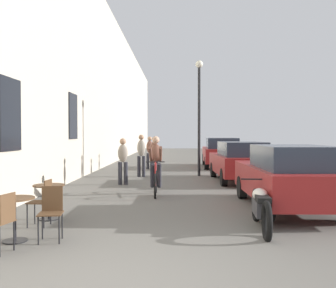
{
  "coord_description": "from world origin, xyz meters",
  "views": [
    {
      "loc": [
        0.64,
        -4.21,
        1.75
      ],
      "look_at": [
        0.24,
        17.24,
        1.22
      ],
      "focal_mm": 40.26,
      "sensor_mm": 36.0,
      "label": 1
    }
  ],
  "objects_px": {
    "cafe_chair_near_toward_wall": "(51,209)",
    "cyclist_on_bicycle": "(156,167)",
    "pedestrian_furthest": "(150,151)",
    "pedestrian_near": "(123,159)",
    "pedestrian_far": "(154,152)",
    "parked_car_nearest": "(288,176)",
    "cafe_table_near": "(15,210)",
    "parked_car_second": "(240,161)",
    "parked_car_third": "(221,152)",
    "cafe_chair_near_toward_street": "(2,218)",
    "pedestrian_mid": "(141,153)",
    "cafe_table_mid": "(49,194)",
    "street_lamp": "(199,103)",
    "cafe_chair_mid_toward_street": "(43,199)",
    "parked_motorcycle": "(261,207)"
  },
  "relations": [
    {
      "from": "parked_car_nearest",
      "to": "parked_motorcycle",
      "type": "relative_size",
      "value": 1.98
    },
    {
      "from": "cafe_chair_near_toward_wall",
      "to": "cafe_chair_mid_toward_street",
      "type": "relative_size",
      "value": 1.0
    },
    {
      "from": "cafe_chair_mid_toward_street",
      "to": "street_lamp",
      "type": "height_order",
      "value": "street_lamp"
    },
    {
      "from": "parked_car_second",
      "to": "street_lamp",
      "type": "bearing_deg",
      "value": 126.21
    },
    {
      "from": "cafe_chair_mid_toward_street",
      "to": "pedestrian_furthest",
      "type": "height_order",
      "value": "pedestrian_furthest"
    },
    {
      "from": "pedestrian_near",
      "to": "parked_car_nearest",
      "type": "distance_m",
      "value": 6.22
    },
    {
      "from": "pedestrian_mid",
      "to": "cafe_chair_near_toward_street",
      "type": "bearing_deg",
      "value": -96.48
    },
    {
      "from": "street_lamp",
      "to": "parked_motorcycle",
      "type": "relative_size",
      "value": 2.28
    },
    {
      "from": "cyclist_on_bicycle",
      "to": "parked_motorcycle",
      "type": "relative_size",
      "value": 0.82
    },
    {
      "from": "parked_car_nearest",
      "to": "cafe_table_near",
      "type": "bearing_deg",
      "value": -152.62
    },
    {
      "from": "cafe_table_mid",
      "to": "cyclist_on_bicycle",
      "type": "height_order",
      "value": "cyclist_on_bicycle"
    },
    {
      "from": "pedestrian_far",
      "to": "pedestrian_furthest",
      "type": "bearing_deg",
      "value": 100.74
    },
    {
      "from": "pedestrian_furthest",
      "to": "pedestrian_near",
      "type": "bearing_deg",
      "value": -95.17
    },
    {
      "from": "cafe_table_mid",
      "to": "street_lamp",
      "type": "distance_m",
      "value": 9.44
    },
    {
      "from": "parked_car_third",
      "to": "street_lamp",
      "type": "bearing_deg",
      "value": -109.06
    },
    {
      "from": "cyclist_on_bicycle",
      "to": "pedestrian_far",
      "type": "bearing_deg",
      "value": 93.5
    },
    {
      "from": "street_lamp",
      "to": "parked_car_third",
      "type": "distance_m",
      "value": 4.99
    },
    {
      "from": "cafe_chair_mid_toward_street",
      "to": "parked_car_third",
      "type": "height_order",
      "value": "parked_car_third"
    },
    {
      "from": "pedestrian_mid",
      "to": "parked_car_nearest",
      "type": "height_order",
      "value": "pedestrian_mid"
    },
    {
      "from": "cafe_chair_near_toward_wall",
      "to": "pedestrian_furthest",
      "type": "distance_m",
      "value": 12.98
    },
    {
      "from": "pedestrian_far",
      "to": "pedestrian_furthest",
      "type": "height_order",
      "value": "pedestrian_furthest"
    },
    {
      "from": "cafe_chair_near_toward_wall",
      "to": "pedestrian_mid",
      "type": "xyz_separation_m",
      "value": [
        0.65,
        9.45,
        0.48
      ]
    },
    {
      "from": "cafe_table_mid",
      "to": "parked_car_nearest",
      "type": "height_order",
      "value": "parked_car_nearest"
    },
    {
      "from": "pedestrian_near",
      "to": "parked_motorcycle",
      "type": "distance_m",
      "value": 7.05
    },
    {
      "from": "pedestrian_near",
      "to": "pedestrian_mid",
      "type": "height_order",
      "value": "pedestrian_mid"
    },
    {
      "from": "cafe_chair_near_toward_wall",
      "to": "cyclist_on_bicycle",
      "type": "relative_size",
      "value": 0.51
    },
    {
      "from": "pedestrian_far",
      "to": "parked_motorcycle",
      "type": "relative_size",
      "value": 0.77
    },
    {
      "from": "parked_motorcycle",
      "to": "cafe_chair_mid_toward_street",
      "type": "bearing_deg",
      "value": 178.16
    },
    {
      "from": "cafe_table_near",
      "to": "parked_car_second",
      "type": "distance_m",
      "value": 9.48
    },
    {
      "from": "cafe_chair_near_toward_street",
      "to": "cafe_chair_near_toward_wall",
      "type": "distance_m",
      "value": 0.86
    },
    {
      "from": "pedestrian_near",
      "to": "pedestrian_far",
      "type": "xyz_separation_m",
      "value": [
        0.88,
        4.21,
        0.02
      ]
    },
    {
      "from": "pedestrian_far",
      "to": "pedestrian_near",
      "type": "bearing_deg",
      "value": -101.76
    },
    {
      "from": "cafe_table_mid",
      "to": "pedestrian_near",
      "type": "bearing_deg",
      "value": 81.88
    },
    {
      "from": "cafe_chair_near_toward_street",
      "to": "parked_car_nearest",
      "type": "distance_m",
      "value": 6.19
    },
    {
      "from": "cafe_chair_mid_toward_street",
      "to": "parked_car_nearest",
      "type": "bearing_deg",
      "value": 18.14
    },
    {
      "from": "street_lamp",
      "to": "parked_car_second",
      "type": "relative_size",
      "value": 1.16
    },
    {
      "from": "pedestrian_mid",
      "to": "parked_car_nearest",
      "type": "bearing_deg",
      "value": -59.19
    },
    {
      "from": "cafe_chair_near_toward_wall",
      "to": "parked_car_third",
      "type": "xyz_separation_m",
      "value": [
        4.52,
        14.04,
        0.3
      ]
    },
    {
      "from": "pedestrian_near",
      "to": "street_lamp",
      "type": "bearing_deg",
      "value": 45.2
    },
    {
      "from": "pedestrian_furthest",
      "to": "cafe_chair_near_toward_street",
      "type": "bearing_deg",
      "value": -95.3
    },
    {
      "from": "parked_car_second",
      "to": "parked_car_third",
      "type": "distance_m",
      "value": 6.1
    },
    {
      "from": "street_lamp",
      "to": "parked_car_nearest",
      "type": "distance_m",
      "value": 7.73
    },
    {
      "from": "cafe_table_near",
      "to": "cafe_chair_mid_toward_street",
      "type": "relative_size",
      "value": 0.81
    },
    {
      "from": "pedestrian_mid",
      "to": "pedestrian_furthest",
      "type": "bearing_deg",
      "value": 88.12
    },
    {
      "from": "pedestrian_near",
      "to": "parked_car_second",
      "type": "height_order",
      "value": "pedestrian_near"
    },
    {
      "from": "cafe_chair_near_toward_wall",
      "to": "cafe_table_mid",
      "type": "xyz_separation_m",
      "value": [
        -0.56,
        1.53,
        0.0
      ]
    },
    {
      "from": "pedestrian_mid",
      "to": "cafe_table_mid",
      "type": "bearing_deg",
      "value": -98.63
    },
    {
      "from": "cyclist_on_bicycle",
      "to": "parked_car_third",
      "type": "distance_m",
      "value": 9.71
    },
    {
      "from": "street_lamp",
      "to": "pedestrian_furthest",
      "type": "bearing_deg",
      "value": 126.69
    },
    {
      "from": "cafe_chair_near_toward_street",
      "to": "cyclist_on_bicycle",
      "type": "xyz_separation_m",
      "value": [
        1.99,
        5.51,
        0.29
      ]
    }
  ]
}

